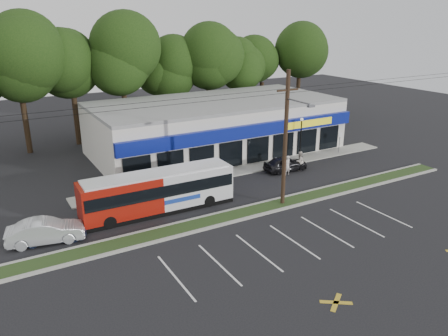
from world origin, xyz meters
TOP-DOWN VIEW (x-y plane):
  - ground at (0.00, 0.00)m, footprint 120.00×120.00m
  - grass_strip at (0.00, 1.00)m, footprint 40.00×1.60m
  - curb_south at (0.00, 0.15)m, footprint 40.00×0.25m
  - curb_north at (0.00, 1.85)m, footprint 40.00×0.25m
  - sidewalk at (5.00, 9.00)m, footprint 32.00×2.20m
  - strip_mall at (5.50, 15.91)m, footprint 25.00×12.55m
  - utility_pole at (2.83, 0.93)m, footprint 50.00×2.77m
  - lamp_post at (11.00, 8.80)m, footprint 0.30×0.30m
  - sign_post at (16.00, 8.57)m, footprint 0.45×0.10m
  - tree_line at (4.00, 26.00)m, footprint 46.76×6.76m
  - metrobus at (-5.51, 4.50)m, footprint 11.18×2.54m
  - car_dark at (7.81, 6.94)m, footprint 4.20×1.89m
  - car_silver at (-13.40, 3.64)m, footprint 4.83×2.44m
  - car_blue at (-13.00, 3.69)m, footprint 4.28×2.40m
  - pedestrian_a at (7.27, 6.00)m, footprint 0.71×0.51m
  - pedestrian_b at (9.00, 6.39)m, footprint 1.01×0.85m

SIDE VIEW (x-z plane):
  - ground at x=0.00m, z-range 0.00..0.00m
  - sidewalk at x=5.00m, z-range 0.00..0.10m
  - grass_strip at x=0.00m, z-range 0.00..0.12m
  - curb_south at x=0.00m, z-range 0.00..0.14m
  - curb_north at x=0.00m, z-range 0.00..0.14m
  - car_blue at x=-13.00m, z-range 0.00..1.17m
  - car_dark at x=7.81m, z-range 0.00..1.40m
  - car_silver at x=-13.40m, z-range 0.00..1.52m
  - pedestrian_a at x=7.27m, z-range 0.00..1.81m
  - pedestrian_b at x=9.00m, z-range 0.00..1.84m
  - sign_post at x=16.00m, z-range 0.44..2.67m
  - metrobus at x=-5.51m, z-range 0.09..3.09m
  - strip_mall at x=5.50m, z-range 0.00..5.30m
  - lamp_post at x=11.00m, z-range 0.55..4.80m
  - utility_pole at x=2.83m, z-range 0.41..10.41m
  - tree_line at x=4.00m, z-range 2.50..14.33m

